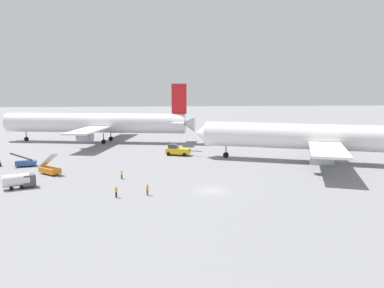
{
  "coord_description": "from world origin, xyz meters",
  "views": [
    {
      "loc": [
        -8.68,
        -56.31,
        15.8
      ],
      "look_at": [
        -0.69,
        23.63,
        4.0
      ],
      "focal_mm": 34.63,
      "sensor_mm": 36.0,
      "label": 1
    }
  ],
  "objects_px": {
    "pushback_tug": "(177,150)",
    "gse_belt_loader_portside": "(26,163)",
    "airliner_at_gate_left": "(96,123)",
    "ground_crew_ramp_agent_by_cones": "(147,189)",
    "ground_crew_marshaller_foreground": "(122,174)",
    "airliner_being_pushed": "(314,137)",
    "gse_fuel_bowser_stubby": "(19,180)",
    "gse_stair_truck_yellow": "(50,169)",
    "ground_crew_wing_walker_right": "(116,192)"
  },
  "relations": [
    {
      "from": "gse_stair_truck_yellow",
      "to": "gse_belt_loader_portside",
      "type": "xyz_separation_m",
      "value": [
        -6.96,
        7.82,
        -0.2
      ]
    },
    {
      "from": "pushback_tug",
      "to": "gse_fuel_bowser_stubby",
      "type": "relative_size",
      "value": 1.67
    },
    {
      "from": "airliner_being_pushed",
      "to": "ground_crew_marshaller_foreground",
      "type": "height_order",
      "value": "airliner_being_pushed"
    },
    {
      "from": "ground_crew_marshaller_foreground",
      "to": "ground_crew_ramp_agent_by_cones",
      "type": "distance_m",
      "value": 11.84
    },
    {
      "from": "airliner_at_gate_left",
      "to": "airliner_being_pushed",
      "type": "xyz_separation_m",
      "value": [
        52.4,
        -36.88,
        -0.29
      ]
    },
    {
      "from": "gse_belt_loader_portside",
      "to": "ground_crew_ramp_agent_by_cones",
      "type": "height_order",
      "value": "gse_belt_loader_portside"
    },
    {
      "from": "ground_crew_wing_walker_right",
      "to": "airliner_at_gate_left",
      "type": "bearing_deg",
      "value": 101.21
    },
    {
      "from": "gse_fuel_bowser_stubby",
      "to": "ground_crew_ramp_agent_by_cones",
      "type": "distance_m",
      "value": 21.52
    },
    {
      "from": "pushback_tug",
      "to": "ground_crew_ramp_agent_by_cones",
      "type": "distance_m",
      "value": 34.65
    },
    {
      "from": "pushback_tug",
      "to": "ground_crew_wing_walker_right",
      "type": "distance_m",
      "value": 36.54
    },
    {
      "from": "gse_fuel_bowser_stubby",
      "to": "gse_stair_truck_yellow",
      "type": "height_order",
      "value": "gse_stair_truck_yellow"
    },
    {
      "from": "gse_fuel_bowser_stubby",
      "to": "gse_belt_loader_portside",
      "type": "height_order",
      "value": "gse_belt_loader_portside"
    },
    {
      "from": "airliner_being_pushed",
      "to": "gse_fuel_bowser_stubby",
      "type": "distance_m",
      "value": 59.05
    },
    {
      "from": "pushback_tug",
      "to": "ground_crew_marshaller_foreground",
      "type": "bearing_deg",
      "value": -116.17
    },
    {
      "from": "airliner_at_gate_left",
      "to": "gse_belt_loader_portside",
      "type": "distance_m",
      "value": 37.09
    },
    {
      "from": "ground_crew_wing_walker_right",
      "to": "airliner_being_pushed",
      "type": "bearing_deg",
      "value": 29.94
    },
    {
      "from": "airliner_being_pushed",
      "to": "gse_fuel_bowser_stubby",
      "type": "xyz_separation_m",
      "value": [
        -56.56,
        -16.45,
        -4.15
      ]
    },
    {
      "from": "pushback_tug",
      "to": "gse_stair_truck_yellow",
      "type": "height_order",
      "value": "gse_stair_truck_yellow"
    },
    {
      "from": "airliner_at_gate_left",
      "to": "gse_belt_loader_portside",
      "type": "xyz_separation_m",
      "value": [
        -9.08,
        -35.61,
        -4.95
      ]
    },
    {
      "from": "ground_crew_marshaller_foreground",
      "to": "pushback_tug",
      "type": "bearing_deg",
      "value": 63.83
    },
    {
      "from": "airliner_at_gate_left",
      "to": "gse_fuel_bowser_stubby",
      "type": "bearing_deg",
      "value": -94.46
    },
    {
      "from": "airliner_at_gate_left",
      "to": "ground_crew_wing_walker_right",
      "type": "height_order",
      "value": "airliner_at_gate_left"
    },
    {
      "from": "pushback_tug",
      "to": "ground_crew_wing_walker_right",
      "type": "relative_size",
      "value": 5.07
    },
    {
      "from": "airliner_being_pushed",
      "to": "ground_crew_marshaller_foreground",
      "type": "xyz_separation_m",
      "value": [
        -40.69,
        -11.69,
        -4.65
      ]
    },
    {
      "from": "gse_stair_truck_yellow",
      "to": "ground_crew_ramp_agent_by_cones",
      "type": "bearing_deg",
      "value": -40.65
    },
    {
      "from": "pushback_tug",
      "to": "airliner_at_gate_left",
      "type": "bearing_deg",
      "value": 132.3
    },
    {
      "from": "gse_fuel_bowser_stubby",
      "to": "ground_crew_wing_walker_right",
      "type": "relative_size",
      "value": 3.04
    },
    {
      "from": "gse_stair_truck_yellow",
      "to": "ground_crew_wing_walker_right",
      "type": "distance_m",
      "value": 21.86
    },
    {
      "from": "gse_belt_loader_portside",
      "to": "ground_crew_wing_walker_right",
      "type": "bearing_deg",
      "value": -49.48
    },
    {
      "from": "gse_stair_truck_yellow",
      "to": "ground_crew_marshaller_foreground",
      "type": "relative_size",
      "value": 2.91
    },
    {
      "from": "airliner_at_gate_left",
      "to": "ground_crew_wing_walker_right",
      "type": "distance_m",
      "value": 61.55
    },
    {
      "from": "gse_fuel_bowser_stubby",
      "to": "gse_belt_loader_portside",
      "type": "bearing_deg",
      "value": 105.54
    },
    {
      "from": "gse_belt_loader_portside",
      "to": "ground_crew_ramp_agent_by_cones",
      "type": "xyz_separation_m",
      "value": [
        25.57,
        -23.79,
        0.09
      ]
    },
    {
      "from": "airliner_at_gate_left",
      "to": "ground_crew_ramp_agent_by_cones",
      "type": "relative_size",
      "value": 34.55
    },
    {
      "from": "gse_belt_loader_portside",
      "to": "ground_crew_wing_walker_right",
      "type": "distance_m",
      "value": 32.32
    },
    {
      "from": "gse_stair_truck_yellow",
      "to": "ground_crew_ramp_agent_by_cones",
      "type": "distance_m",
      "value": 24.52
    },
    {
      "from": "airliner_at_gate_left",
      "to": "pushback_tug",
      "type": "relative_size",
      "value": 6.92
    },
    {
      "from": "pushback_tug",
      "to": "gse_belt_loader_portside",
      "type": "xyz_separation_m",
      "value": [
        -32.18,
        -10.22,
        -0.44
      ]
    },
    {
      "from": "gse_stair_truck_yellow",
      "to": "ground_crew_ramp_agent_by_cones",
      "type": "height_order",
      "value": "gse_stair_truck_yellow"
    },
    {
      "from": "ground_crew_marshaller_foreground",
      "to": "gse_stair_truck_yellow",
      "type": "bearing_deg",
      "value": 159.62
    },
    {
      "from": "gse_fuel_bowser_stubby",
      "to": "gse_stair_truck_yellow",
      "type": "distance_m",
      "value": 10.1
    },
    {
      "from": "airliner_being_pushed",
      "to": "gse_fuel_bowser_stubby",
      "type": "height_order",
      "value": "airliner_being_pushed"
    },
    {
      "from": "gse_belt_loader_portside",
      "to": "airliner_being_pushed",
      "type": "bearing_deg",
      "value": -1.17
    },
    {
      "from": "ground_crew_marshaller_foreground",
      "to": "ground_crew_wing_walker_right",
      "type": "height_order",
      "value": "ground_crew_wing_walker_right"
    },
    {
      "from": "gse_fuel_bowser_stubby",
      "to": "ground_crew_ramp_agent_by_cones",
      "type": "height_order",
      "value": "gse_fuel_bowser_stubby"
    },
    {
      "from": "pushback_tug",
      "to": "gse_belt_loader_portside",
      "type": "bearing_deg",
      "value": -162.38
    },
    {
      "from": "gse_stair_truck_yellow",
      "to": "ground_crew_marshaller_foreground",
      "type": "height_order",
      "value": "gse_stair_truck_yellow"
    },
    {
      "from": "ground_crew_wing_walker_right",
      "to": "ground_crew_ramp_agent_by_cones",
      "type": "xyz_separation_m",
      "value": [
        4.56,
        0.78,
        0.02
      ]
    },
    {
      "from": "airliner_being_pushed",
      "to": "ground_crew_wing_walker_right",
      "type": "height_order",
      "value": "airliner_being_pushed"
    },
    {
      "from": "ground_crew_marshaller_foreground",
      "to": "airliner_being_pushed",
      "type": "bearing_deg",
      "value": 16.04
    }
  ]
}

